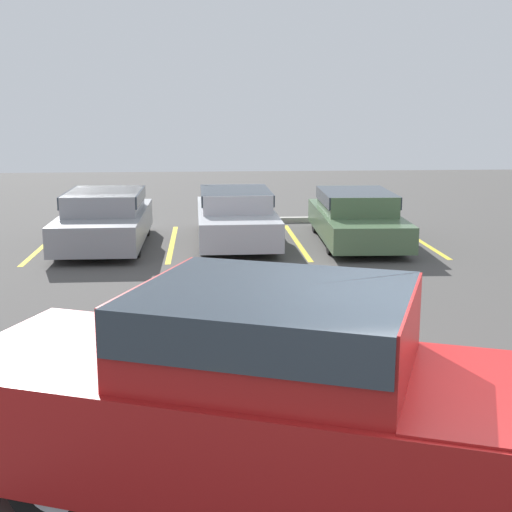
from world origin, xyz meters
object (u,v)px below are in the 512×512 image
(pickup_truck, at_px, (311,405))
(parked_sedan_b, at_px, (236,214))
(parked_sedan_a, at_px, (105,217))
(parked_sedan_c, at_px, (356,215))
(wheel_stop_curb, at_px, (306,220))

(pickup_truck, bearing_deg, parked_sedan_b, 111.67)
(parked_sedan_a, height_order, parked_sedan_b, parked_sedan_a)
(pickup_truck, bearing_deg, parked_sedan_c, 97.54)
(parked_sedan_b, height_order, wheel_stop_curb, parked_sedan_b)
(pickup_truck, height_order, parked_sedan_b, pickup_truck)
(parked_sedan_a, xyz_separation_m, parked_sedan_c, (5.85, 0.05, -0.03))
(parked_sedan_a, relative_size, wheel_stop_curb, 2.48)
(parked_sedan_a, bearing_deg, wheel_stop_curb, 120.95)
(parked_sedan_b, bearing_deg, parked_sedan_c, 84.49)
(parked_sedan_c, height_order, wheel_stop_curb, parked_sedan_c)
(pickup_truck, distance_m, wheel_stop_curb, 14.44)
(parked_sedan_c, bearing_deg, parked_sedan_a, -87.32)
(pickup_truck, height_order, parked_sedan_c, pickup_truck)
(pickup_truck, xyz_separation_m, parked_sedan_b, (-0.06, 11.53, -0.24))
(parked_sedan_b, bearing_deg, pickup_truck, -0.33)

